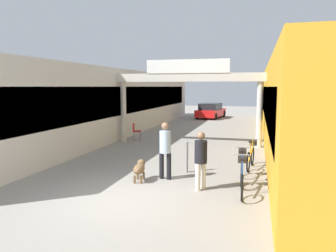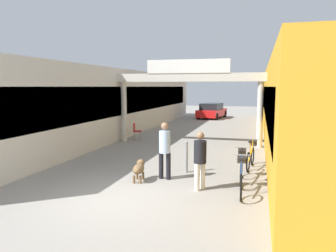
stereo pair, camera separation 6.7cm
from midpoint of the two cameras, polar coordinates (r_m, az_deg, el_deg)
ground_plane at (r=8.41m, az=-8.50°, el=-12.54°), size 80.00×80.00×0.00m
storefront_left at (r=20.07m, az=-9.05°, el=4.15°), size 3.00×26.00×3.71m
storefront_right at (r=18.33m, az=21.34°, el=3.51°), size 3.00×26.00×3.71m
arcade_sign_gateway at (r=15.77m, az=3.66°, el=7.21°), size 7.40×0.47×4.05m
pedestrian_with_dog at (r=9.83m, az=-0.38°, el=-3.63°), size 0.40×0.38×1.73m
pedestrian_companion at (r=8.87m, az=5.82°, el=-5.41°), size 0.46×0.46×1.59m
dog_on_leash at (r=9.81m, az=-4.87°, el=-7.36°), size 0.42×0.83×0.59m
bicycle_blue_nearest at (r=8.86m, az=12.86°, el=-8.65°), size 0.46×1.69×0.98m
bicycle_black_second at (r=9.95m, az=12.87°, el=-6.94°), size 0.46×1.69×0.98m
bicycle_orange_third at (r=11.61m, az=14.40°, el=-5.00°), size 0.46×1.69×0.98m
bollard_post_metal at (r=10.69m, az=3.39°, el=-5.30°), size 0.10×0.10×1.04m
cafe_chair_red_nearer at (r=17.11m, az=-5.47°, el=-0.68°), size 0.48×0.48×0.89m
parked_car_red at (r=29.25m, az=7.70°, el=2.63°), size 2.29×4.21×1.33m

